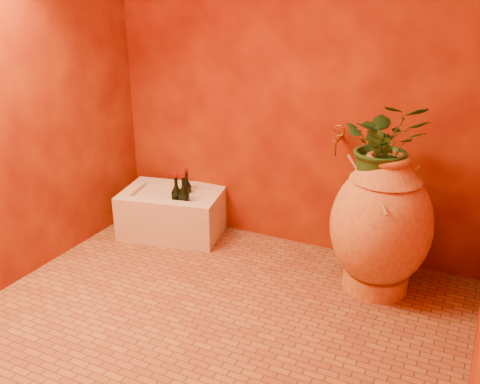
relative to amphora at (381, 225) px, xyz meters
The scene contains 11 objects.
floor 1.03m from the amphora, 136.49° to the right, with size 2.50×2.50×0.00m, color brown.
wall_back 1.14m from the amphora, 152.92° to the left, with size 2.50×0.02×2.50m, color #5A0B05.
wall_left 2.21m from the amphora, 161.43° to the right, with size 0.02×2.00×2.50m, color #5A0B05.
amphora is the anchor object (origin of this frame).
stone_basin 1.48m from the amphora, behind, with size 0.76×0.60×0.32m.
wine_bottle_a 1.40m from the amphora, behind, with size 0.07×0.07×0.29m.
wine_bottle_b 1.31m from the amphora, behind, with size 0.08×0.08×0.32m.
wine_bottle_c 1.38m from the amphora, behind, with size 0.07×0.07×0.30m.
wall_tap 0.59m from the amphora, 143.31° to the left, with size 0.07×0.16×0.17m.
plant_main 0.46m from the amphora, 135.12° to the left, with size 0.43×0.38×0.48m, color #194619.
plant_side 0.39m from the amphora, 151.00° to the right, with size 0.19×0.15×0.35m, color #194619.
Camera 1 is at (1.17, -2.13, 1.67)m, focal length 40.00 mm.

